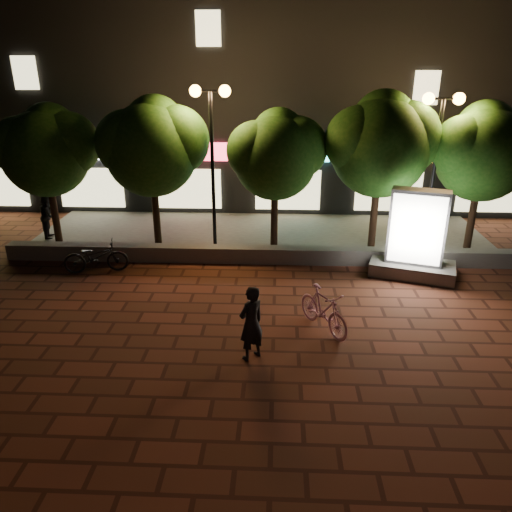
# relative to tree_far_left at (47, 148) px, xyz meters

# --- Properties ---
(ground) EXTENTS (80.00, 80.00, 0.00)m
(ground) POSITION_rel_tree_far_left_xyz_m (6.95, -5.46, -3.29)
(ground) COLOR #5D2B1D
(ground) RESTS_ON ground
(retaining_wall) EXTENTS (16.00, 0.45, 0.50)m
(retaining_wall) POSITION_rel_tree_far_left_xyz_m (6.95, -1.46, -3.04)
(retaining_wall) COLOR slate
(retaining_wall) RESTS_ON ground
(sidewalk) EXTENTS (16.00, 5.00, 0.08)m
(sidewalk) POSITION_rel_tree_far_left_xyz_m (6.95, 1.04, -3.25)
(sidewalk) COLOR slate
(sidewalk) RESTS_ON ground
(building_block) EXTENTS (28.00, 8.12, 11.30)m
(building_block) POSITION_rel_tree_far_left_xyz_m (6.94, 7.53, 1.70)
(building_block) COLOR black
(building_block) RESTS_ON ground
(tree_far_left) EXTENTS (3.36, 2.80, 4.63)m
(tree_far_left) POSITION_rel_tree_far_left_xyz_m (0.00, 0.00, 0.00)
(tree_far_left) COLOR black
(tree_far_left) RESTS_ON sidewalk
(tree_left) EXTENTS (3.60, 3.00, 4.89)m
(tree_left) POSITION_rel_tree_far_left_xyz_m (3.50, 0.00, 0.15)
(tree_left) COLOR black
(tree_left) RESTS_ON sidewalk
(tree_mid) EXTENTS (3.24, 2.70, 4.50)m
(tree_mid) POSITION_rel_tree_far_left_xyz_m (7.50, -0.00, -0.08)
(tree_mid) COLOR black
(tree_mid) RESTS_ON sidewalk
(tree_right) EXTENTS (3.72, 3.10, 5.07)m
(tree_right) POSITION_rel_tree_far_left_xyz_m (10.80, 0.00, 0.27)
(tree_right) COLOR black
(tree_right) RESTS_ON sidewalk
(tree_far_right) EXTENTS (3.48, 2.90, 4.76)m
(tree_far_right) POSITION_rel_tree_far_left_xyz_m (14.00, 0.00, 0.08)
(tree_far_right) COLOR black
(tree_far_right) RESTS_ON sidewalk
(street_lamp_left) EXTENTS (1.26, 0.36, 5.18)m
(street_lamp_left) POSITION_rel_tree_far_left_xyz_m (5.45, -0.26, 0.74)
(street_lamp_left) COLOR black
(street_lamp_left) RESTS_ON sidewalk
(street_lamp_right) EXTENTS (1.26, 0.36, 4.98)m
(street_lamp_right) POSITION_rel_tree_far_left_xyz_m (12.45, -0.26, 0.60)
(street_lamp_right) COLOR black
(street_lamp_right) RESTS_ON sidewalk
(ad_kiosk) EXTENTS (2.65, 1.86, 2.60)m
(ad_kiosk) POSITION_rel_tree_far_left_xyz_m (11.56, -2.26, -2.24)
(ad_kiosk) COLOR slate
(ad_kiosk) RESTS_ON ground
(scooter_pink) EXTENTS (1.37, 1.76, 1.06)m
(scooter_pink) POSITION_rel_tree_far_left_xyz_m (8.66, -5.57, -2.76)
(scooter_pink) COLOR pink
(scooter_pink) RESTS_ON ground
(rider) EXTENTS (0.72, 0.71, 1.68)m
(rider) POSITION_rel_tree_far_left_xyz_m (7.04, -6.82, -2.45)
(rider) COLOR black
(rider) RESTS_ON ground
(scooter_parked) EXTENTS (1.97, 1.05, 0.98)m
(scooter_parked) POSITION_rel_tree_far_left_xyz_m (2.15, -2.46, -2.80)
(scooter_parked) COLOR black
(scooter_parked) RESTS_ON ground
(pedestrian) EXTENTS (0.74, 0.87, 1.55)m
(pedestrian) POSITION_rel_tree_far_left_xyz_m (-0.48, 0.34, -2.44)
(pedestrian) COLOR black
(pedestrian) RESTS_ON sidewalk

